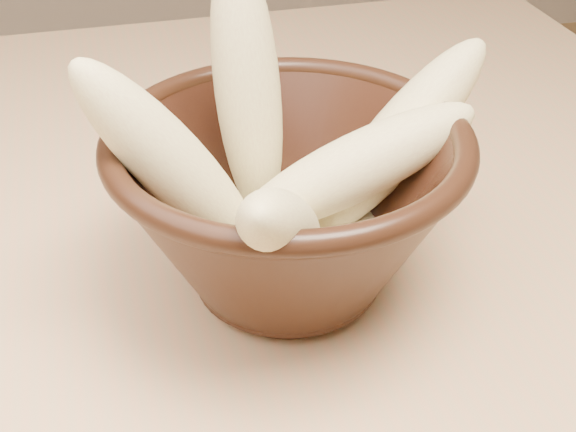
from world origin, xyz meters
name	(u,v)px	position (x,y,z in m)	size (l,w,h in m)	color
table	(88,281)	(0.00, 0.00, 0.67)	(1.20, 0.80, 0.75)	tan
bowl	(288,202)	(0.14, -0.15, 0.82)	(0.24, 0.24, 0.13)	black
milk_puddle	(288,241)	(0.14, -0.15, 0.79)	(0.13, 0.13, 0.02)	beige
banana_upright	(248,88)	(0.13, -0.10, 0.89)	(0.04, 0.04, 0.18)	tan
banana_left	(171,163)	(0.07, -0.15, 0.87)	(0.04, 0.04, 0.17)	tan
banana_right	(402,135)	(0.23, -0.13, 0.85)	(0.04, 0.04, 0.17)	tan
banana_across	(357,167)	(0.19, -0.16, 0.85)	(0.04, 0.04, 0.17)	tan
banana_front	(281,230)	(0.12, -0.21, 0.85)	(0.04, 0.04, 0.16)	tan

